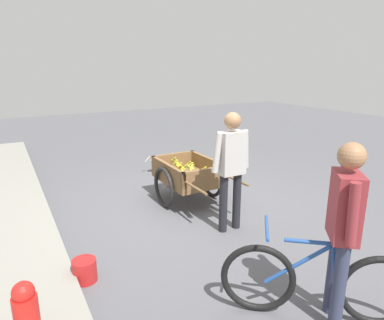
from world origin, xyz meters
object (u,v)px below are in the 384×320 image
object	(u,v)px
cyclist_person	(344,220)
plastic_bucket	(85,270)
bicycle	(317,282)
dog	(163,160)
fruit_cart	(188,176)
vendor_person	(231,162)

from	to	relation	value
cyclist_person	plastic_bucket	distance (m)	2.54
bicycle	cyclist_person	size ratio (longest dim) A/B	0.83
cyclist_person	dog	size ratio (longest dim) A/B	2.41
bicycle	cyclist_person	xyz separation A→B (m)	(-0.10, -0.12, 0.60)
cyclist_person	plastic_bucket	xyz separation A→B (m)	(1.63, 1.76, -0.83)
fruit_cart	plastic_bucket	distance (m)	2.43
cyclist_person	plastic_bucket	world-z (taller)	cyclist_person
plastic_bucket	bicycle	bearing A→B (deg)	-132.91
bicycle	dog	bearing A→B (deg)	-7.68
vendor_person	bicycle	size ratio (longest dim) A/B	1.21
fruit_cart	plastic_bucket	world-z (taller)	fruit_cart
cyclist_person	vendor_person	bearing A→B (deg)	-6.59
vendor_person	cyclist_person	world-z (taller)	cyclist_person
cyclist_person	plastic_bucket	bearing A→B (deg)	47.31
vendor_person	dog	xyz separation A→B (m)	(2.78, -0.28, -0.68)
vendor_person	plastic_bucket	distance (m)	2.16
plastic_bucket	cyclist_person	bearing A→B (deg)	-132.69
vendor_person	plastic_bucket	size ratio (longest dim) A/B	6.43
bicycle	plastic_bucket	bearing A→B (deg)	47.09
fruit_cart	cyclist_person	world-z (taller)	cyclist_person
bicycle	cyclist_person	distance (m)	0.62
cyclist_person	dog	world-z (taller)	cyclist_person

